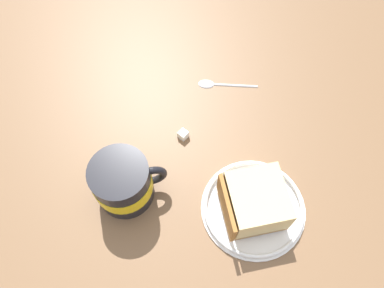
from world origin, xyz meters
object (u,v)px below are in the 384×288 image
small_plate (252,209)px  teaspoon (215,83)px  tea_mug (123,182)px  cake_slice (253,203)px  sugar_cube (183,134)px

small_plate → teaspoon: (20.89, -13.00, -0.30)cm
tea_mug → teaspoon: size_ratio=1.19×
small_plate → teaspoon: bearing=-31.9°
small_plate → teaspoon: size_ratio=1.81×
cake_slice → sugar_cube: 17.06cm
tea_mug → teaspoon: (5.32, -25.10, -3.95)cm
small_plate → teaspoon: 24.61cm
small_plate → sugar_cube: 16.93cm
tea_mug → teaspoon: tea_mug is taller
teaspoon → small_plate: bearing=148.1°
sugar_cube → tea_mug: bearing=95.7°
small_plate → cake_slice: 3.00cm
small_plate → sugar_cube: size_ratio=11.10×
teaspoon → sugar_cube: sugar_cube is taller
tea_mug → teaspoon: 25.96cm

